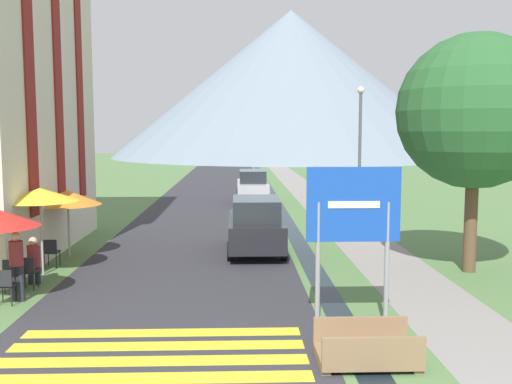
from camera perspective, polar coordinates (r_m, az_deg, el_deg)
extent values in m
plane|color=#517542|center=(27.18, 0.25, -2.37)|extent=(160.00, 160.00, 0.00)
cube|color=#2D2D33|center=(37.11, -4.19, -0.13)|extent=(6.40, 60.00, 0.01)
cube|color=gray|center=(37.37, 5.19, -0.09)|extent=(2.20, 60.00, 0.01)
cube|color=black|center=(37.15, 1.52, -0.11)|extent=(0.60, 60.00, 0.00)
cube|color=yellow|center=(9.84, -10.96, -17.83)|extent=(5.44, 0.44, 0.01)
cube|color=yellow|center=(10.48, -10.33, -16.29)|extent=(5.44, 0.44, 0.01)
cube|color=yellow|center=(11.12, -9.79, -14.94)|extent=(5.44, 0.44, 0.01)
cube|color=yellow|center=(11.77, -9.31, -13.73)|extent=(5.44, 0.44, 0.01)
cone|color=slate|center=(93.13, 3.49, 10.72)|extent=(56.69, 56.69, 23.22)
cube|color=maroon|center=(17.47, -21.80, 13.27)|extent=(0.06, 0.70, 9.45)
cube|color=maroon|center=(19.87, -19.26, 12.43)|extent=(0.06, 0.70, 9.45)
cube|color=maroon|center=(22.30, -17.28, 11.76)|extent=(0.06, 0.70, 9.45)
cylinder|color=gray|center=(11.77, 6.20, -7.21)|extent=(0.10, 0.10, 2.56)
cylinder|color=gray|center=(12.05, 12.94, -7.02)|extent=(0.10, 0.10, 2.56)
cube|color=#1947B7|center=(11.65, 9.74, -1.24)|extent=(1.91, 0.05, 1.52)
cube|color=white|center=(11.62, 9.77, -1.26)|extent=(1.05, 0.02, 0.14)
cube|color=#846647|center=(10.37, 10.97, -15.74)|extent=(1.70, 1.10, 0.12)
cube|color=#846647|center=(9.81, 11.69, -15.28)|extent=(1.70, 0.08, 0.45)
cube|color=#846647|center=(10.74, 10.38, -13.34)|extent=(1.70, 0.08, 0.45)
cube|color=#846647|center=(10.28, 6.59, -16.49)|extent=(0.16, 0.99, 0.08)
cube|color=#846647|center=(10.60, 15.18, -15.94)|extent=(0.16, 0.99, 0.08)
cube|color=black|center=(18.92, -0.02, -3.86)|extent=(1.76, 4.18, 0.84)
cube|color=#23282D|center=(18.60, 0.00, -1.67)|extent=(1.49, 2.30, 0.68)
cylinder|color=black|center=(20.26, -2.52, -4.41)|extent=(0.18, 0.60, 0.60)
cylinder|color=black|center=(20.31, 2.23, -4.39)|extent=(0.18, 0.60, 0.60)
cylinder|color=black|center=(17.72, -2.61, -5.93)|extent=(0.18, 0.60, 0.60)
cylinder|color=black|center=(17.78, 2.84, -5.89)|extent=(0.18, 0.60, 0.60)
cube|color=#B2B2B7|center=(32.48, -0.35, 0.28)|extent=(1.71, 4.55, 0.84)
cube|color=#23282D|center=(32.19, -0.34, 1.59)|extent=(1.45, 2.50, 0.68)
cylinder|color=black|center=(33.92, -1.79, -0.19)|extent=(0.18, 0.60, 0.60)
cylinder|color=black|center=(33.96, 0.95, -0.18)|extent=(0.18, 0.60, 0.60)
cylinder|color=black|center=(31.12, -1.78, -0.75)|extent=(0.18, 0.60, 0.60)
cylinder|color=black|center=(31.16, 1.21, -0.74)|extent=(0.18, 0.60, 0.60)
cube|color=#232328|center=(15.65, -21.77, -7.41)|extent=(0.40, 0.40, 0.04)
cube|color=#232328|center=(15.44, -22.02, -6.83)|extent=(0.40, 0.04, 0.40)
cylinder|color=#232328|center=(15.91, -22.11, -8.03)|extent=(0.03, 0.03, 0.45)
cylinder|color=#232328|center=(15.80, -20.94, -8.09)|extent=(0.03, 0.03, 0.45)
cylinder|color=#232328|center=(15.60, -22.54, -8.33)|extent=(0.03, 0.03, 0.45)
cylinder|color=#232328|center=(15.49, -21.35, -8.38)|extent=(0.03, 0.03, 0.45)
cube|color=#232328|center=(17.90, -19.73, -5.67)|extent=(0.40, 0.40, 0.04)
cube|color=#232328|center=(17.70, -19.93, -5.15)|extent=(0.40, 0.04, 0.40)
cylinder|color=#232328|center=(18.16, -20.05, -6.24)|extent=(0.03, 0.03, 0.45)
cylinder|color=#232328|center=(18.06, -19.02, -6.28)|extent=(0.03, 0.03, 0.45)
cylinder|color=#232328|center=(17.84, -20.39, -6.47)|extent=(0.03, 0.03, 0.45)
cylinder|color=#232328|center=(17.74, -19.34, -6.50)|extent=(0.03, 0.03, 0.45)
cube|color=#232328|center=(14.49, -23.68, -8.55)|extent=(0.40, 0.40, 0.04)
cube|color=#232328|center=(14.28, -23.98, -7.94)|extent=(0.40, 0.04, 0.40)
cylinder|color=#232328|center=(14.76, -24.02, -9.20)|extent=(0.03, 0.03, 0.45)
cylinder|color=#232328|center=(14.64, -22.77, -9.27)|extent=(0.03, 0.03, 0.45)
cylinder|color=#232328|center=(14.33, -23.25, -9.62)|extent=(0.03, 0.03, 0.45)
cube|color=#232328|center=(15.53, -23.04, -7.56)|extent=(0.40, 0.40, 0.04)
cube|color=#232328|center=(15.33, -23.31, -6.98)|extent=(0.40, 0.04, 0.40)
cylinder|color=#232328|center=(15.80, -23.36, -8.18)|extent=(0.03, 0.03, 0.45)
cylinder|color=#232328|center=(15.68, -22.19, -8.24)|extent=(0.03, 0.03, 0.45)
cylinder|color=#232328|center=(15.50, -23.82, -8.48)|extent=(0.03, 0.03, 0.45)
cylinder|color=#232328|center=(15.37, -22.63, -8.54)|extent=(0.03, 0.03, 0.45)
cylinder|color=#B7B2A8|center=(16.89, -20.65, -3.88)|extent=(0.06, 0.06, 2.35)
cone|color=yellow|center=(16.75, -20.78, -0.25)|extent=(2.09, 2.09, 0.37)
cylinder|color=#B7B2A8|center=(19.10, -18.23, -3.21)|extent=(0.06, 0.06, 2.01)
cone|color=orange|center=(18.98, -18.32, -0.52)|extent=(2.09, 2.09, 0.47)
cylinder|color=#282833|center=(14.67, -23.09, -8.42)|extent=(0.14, 0.14, 0.86)
cylinder|color=#282833|center=(14.61, -22.42, -8.46)|extent=(0.14, 0.14, 0.86)
cylinder|color=maroon|center=(14.48, -22.87, -5.67)|extent=(0.32, 0.32, 0.58)
sphere|color=beige|center=(14.41, -22.94, -4.14)|extent=(0.22, 0.22, 0.22)
cylinder|color=#282833|center=(16.17, -21.59, -7.77)|extent=(0.14, 0.14, 0.46)
cylinder|color=#282833|center=(16.11, -20.98, -7.80)|extent=(0.14, 0.14, 0.46)
cylinder|color=maroon|center=(16.03, -21.35, -5.97)|extent=(0.32, 0.32, 0.58)
sphere|color=tan|center=(15.95, -21.41, -4.60)|extent=(0.22, 0.22, 0.22)
cylinder|color=#515156|center=(22.84, 10.31, 2.83)|extent=(0.12, 0.12, 5.47)
sphere|color=silver|center=(22.86, 10.45, 9.99)|extent=(0.28, 0.28, 0.28)
cylinder|color=brown|center=(17.27, 20.66, -3.08)|extent=(0.36, 0.36, 2.71)
sphere|color=#285B2D|center=(17.08, 21.06, 7.54)|extent=(4.31, 4.31, 4.31)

